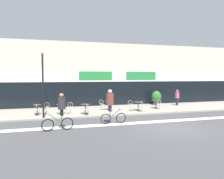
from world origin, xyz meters
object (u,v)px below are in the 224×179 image
at_px(cafe_chair_2_near, 87,109).
at_px(cafe_chair_3_side, 102,104).
at_px(planter_pot, 156,97).
at_px(cafe_chair_4_side, 131,105).
at_px(pedestrian_near_end, 177,96).
at_px(bistro_table_3, 109,104).
at_px(cafe_chair_4_near, 141,106).
at_px(lamp_post, 43,79).
at_px(cafe_chair_1_near, 61,109).
at_px(cafe_chair_5_near, 159,103).
at_px(cafe_chair_0_side, 46,107).
at_px(cyclist_1, 61,109).
at_px(cafe_chair_0_near, 37,109).
at_px(cafe_chair_1_side, 69,107).
at_px(bistro_table_1, 61,107).
at_px(bistro_table_4, 138,104).
at_px(bistro_table_2, 85,107).
at_px(bistro_table_0, 37,108).
at_px(bistro_table_5, 156,102).
at_px(cyclist_0, 111,103).
at_px(cafe_chair_3_near, 111,105).

distance_m(cafe_chair_2_near, cafe_chair_3_side, 2.83).
bearing_deg(planter_pot, cafe_chair_4_side, -142.23).
bearing_deg(pedestrian_near_end, bistro_table_3, -178.73).
bearing_deg(cafe_chair_4_near, lamp_post, 89.26).
distance_m(cafe_chair_1_near, cafe_chair_5_near, 8.57).
bearing_deg(cafe_chair_3_side, cafe_chair_0_side, -174.04).
relative_size(cafe_chair_0_side, pedestrian_near_end, 0.57).
bearing_deg(cyclist_1, cafe_chair_4_side, -147.58).
xyz_separation_m(cafe_chair_0_near, cafe_chair_1_side, (2.40, 0.29, 0.00)).
distance_m(bistro_table_3, cafe_chair_0_near, 6.10).
relative_size(bistro_table_1, cafe_chair_0_near, 0.85).
bearing_deg(bistro_table_4, cafe_chair_5_near, 5.35).
bearing_deg(cafe_chair_1_near, bistro_table_4, -81.06).
relative_size(bistro_table_2, bistro_table_4, 1.01).
relative_size(cafe_chair_1_side, cafe_chair_2_near, 1.00).
height_order(bistro_table_0, bistro_table_2, bistro_table_2).
distance_m(bistro_table_1, planter_pot, 10.21).
distance_m(cafe_chair_0_near, cafe_chair_4_near, 8.22).
xyz_separation_m(bistro_table_1, bistro_table_5, (8.54, 0.77, -0.02)).
bearing_deg(cafe_chair_5_near, bistro_table_4, 98.81).
distance_m(cafe_chair_0_side, cafe_chair_2_near, 3.32).
bearing_deg(planter_pot, cafe_chair_2_near, -152.30).
bearing_deg(cafe_chair_4_near, cyclist_1, 116.45).
bearing_deg(cyclist_0, bistro_table_2, 103.86).
bearing_deg(cafe_chair_2_near, bistro_table_1, 57.11).
xyz_separation_m(cafe_chair_4_side, cafe_chair_5_near, (2.72, 0.19, 0.00)).
bearing_deg(cafe_chair_3_near, cafe_chair_3_side, 37.26).
bearing_deg(cyclist_0, cafe_chair_3_side, 79.01).
distance_m(cafe_chair_3_near, cyclist_1, 6.87).
bearing_deg(cafe_chair_3_near, cafe_chair_5_near, -102.77).
bearing_deg(cafe_chair_4_near, bistro_table_5, -60.20).
height_order(bistro_table_1, cafe_chair_5_near, cafe_chair_5_near).
relative_size(cafe_chair_1_side, cafe_chair_3_near, 1.00).
relative_size(bistro_table_4, cafe_chair_4_near, 0.85).
bearing_deg(pedestrian_near_end, cafe_chair_2_near, -167.95).
distance_m(cafe_chair_3_side, pedestrian_near_end, 8.12).
height_order(cafe_chair_4_near, pedestrian_near_end, pedestrian_near_end).
xyz_separation_m(cafe_chair_3_side, cyclist_1, (-3.79, -5.85, 0.56)).
bearing_deg(bistro_table_3, cafe_chair_1_near, -157.63).
xyz_separation_m(bistro_table_5, planter_pot, (1.22, 2.24, 0.23)).
relative_size(bistro_table_5, cyclist_0, 0.34).
distance_m(cafe_chair_3_near, cafe_chair_4_near, 2.54).
relative_size(cafe_chair_0_near, cafe_chair_3_near, 1.00).
relative_size(bistro_table_2, cafe_chair_4_near, 0.86).
distance_m(cafe_chair_4_near, pedestrian_near_end, 5.85).
bearing_deg(cyclist_0, bistro_table_1, 122.54).
xyz_separation_m(cafe_chair_3_near, cafe_chair_4_side, (1.63, -0.52, 0.00)).
xyz_separation_m(cafe_chair_0_side, planter_pot, (10.90, 2.67, 0.25)).
distance_m(cafe_chair_1_near, lamp_post, 2.64).
bearing_deg(bistro_table_5, planter_pot, 61.42).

